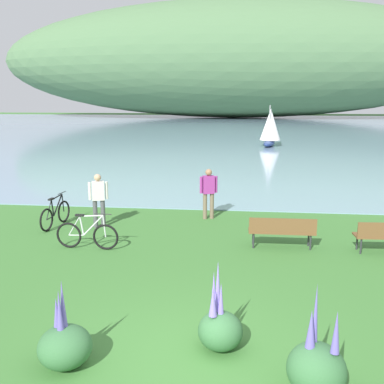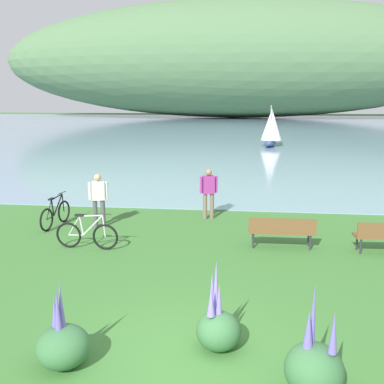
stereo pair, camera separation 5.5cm
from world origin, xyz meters
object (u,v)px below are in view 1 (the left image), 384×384
Objects in this scene: bicycle_beside_path at (87,235)px; sailboat_nearest_to_shore at (270,127)px; bicycle_leaning_near_bench at (55,214)px; person_on_the_grass at (98,197)px; park_bench_near_camera at (282,230)px; person_at_shoreline at (209,191)px.

sailboat_nearest_to_shore reaches higher than bicycle_beside_path.
person_on_the_grass is at bearing 4.25° from bicycle_leaning_near_bench.
bicycle_leaning_near_bench reaches higher than park_bench_near_camera.
bicycle_leaning_near_bench is 0.53× the size of sailboat_nearest_to_shore.
sailboat_nearest_to_shore is at bearing 70.94° from bicycle_leaning_near_bench.
bicycle_beside_path is (1.72, -1.93, -0.00)m from bicycle_leaning_near_bench.
park_bench_near_camera is 5.78m from person_on_the_grass.
sailboat_nearest_to_shore is (6.49, 25.71, 1.21)m from bicycle_beside_path.
sailboat_nearest_to_shore reaches higher than park_bench_near_camera.
bicycle_beside_path is 4.59m from person_at_shoreline.
sailboat_nearest_to_shore is (3.43, 22.34, 0.63)m from person_at_shoreline.
park_bench_near_camera is at bearing 6.93° from bicycle_beside_path.
bicycle_leaning_near_bench is 1.52m from person_on_the_grass.
bicycle_leaning_near_bench is 1.03× the size of person_on_the_grass.
sailboat_nearest_to_shore reaches higher than bicycle_leaning_near_bench.
bicycle_leaning_near_bench is 1.00× the size of bicycle_beside_path.
person_on_the_grass is (-5.59, 1.40, 0.46)m from park_bench_near_camera.
person_at_shoreline is at bearing 21.65° from person_on_the_grass.
person_on_the_grass reaches higher than bicycle_beside_path.
park_bench_near_camera is 1.02× the size of bicycle_leaning_near_bench.
sailboat_nearest_to_shore is at bearing 75.83° from bicycle_beside_path.
person_on_the_grass reaches higher than bicycle_leaning_near_bench.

